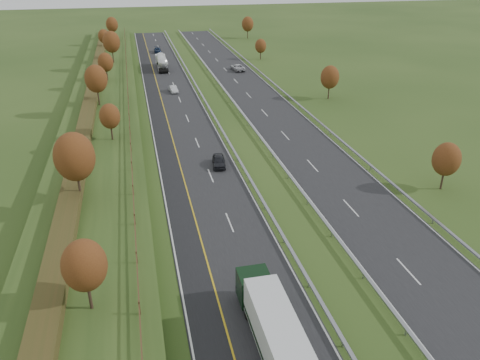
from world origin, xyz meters
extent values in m
plane|color=#2B4318|center=(8.00, 55.00, 0.00)|extent=(400.00, 400.00, 0.00)
cube|color=black|center=(0.00, 60.00, 0.02)|extent=(10.50, 200.00, 0.04)
cube|color=black|center=(16.50, 60.00, 0.02)|extent=(10.50, 200.00, 0.04)
cube|color=black|center=(-3.75, 60.00, 0.02)|extent=(3.00, 200.00, 0.04)
cube|color=silver|center=(-5.05, 60.00, 0.05)|extent=(0.15, 200.00, 0.01)
cube|color=gold|center=(-2.25, 60.00, 0.05)|extent=(0.15, 200.00, 0.01)
cube|color=silver|center=(5.05, 60.00, 0.05)|extent=(0.15, 200.00, 0.01)
cube|color=silver|center=(11.45, 60.00, 0.05)|extent=(0.15, 200.00, 0.01)
cube|color=silver|center=(21.55, 60.00, 0.05)|extent=(0.15, 200.00, 0.01)
cube|color=silver|center=(1.25, 11.00, 0.05)|extent=(0.15, 4.00, 0.01)
cube|color=silver|center=(15.25, 11.00, 0.05)|extent=(0.15, 4.00, 0.01)
cube|color=silver|center=(1.25, 23.00, 0.05)|extent=(0.15, 4.00, 0.01)
cube|color=silver|center=(15.25, 23.00, 0.05)|extent=(0.15, 4.00, 0.01)
cube|color=silver|center=(1.25, 35.00, 0.05)|extent=(0.15, 4.00, 0.01)
cube|color=silver|center=(15.25, 35.00, 0.05)|extent=(0.15, 4.00, 0.01)
cube|color=silver|center=(1.25, 47.00, 0.05)|extent=(0.15, 4.00, 0.01)
cube|color=silver|center=(15.25, 47.00, 0.05)|extent=(0.15, 4.00, 0.01)
cube|color=silver|center=(1.25, 59.00, 0.05)|extent=(0.15, 4.00, 0.01)
cube|color=silver|center=(15.25, 59.00, 0.05)|extent=(0.15, 4.00, 0.01)
cube|color=silver|center=(1.25, 71.00, 0.05)|extent=(0.15, 4.00, 0.01)
cube|color=silver|center=(15.25, 71.00, 0.05)|extent=(0.15, 4.00, 0.01)
cube|color=silver|center=(1.25, 83.00, 0.05)|extent=(0.15, 4.00, 0.01)
cube|color=silver|center=(15.25, 83.00, 0.05)|extent=(0.15, 4.00, 0.01)
cube|color=silver|center=(1.25, 95.00, 0.05)|extent=(0.15, 4.00, 0.01)
cube|color=silver|center=(15.25, 95.00, 0.05)|extent=(0.15, 4.00, 0.01)
cube|color=silver|center=(1.25, 107.00, 0.05)|extent=(0.15, 4.00, 0.01)
cube|color=silver|center=(15.25, 107.00, 0.05)|extent=(0.15, 4.00, 0.01)
cube|color=silver|center=(1.25, 119.00, 0.05)|extent=(0.15, 4.00, 0.01)
cube|color=silver|center=(15.25, 119.00, 0.05)|extent=(0.15, 4.00, 0.01)
cube|color=silver|center=(1.25, 131.00, 0.05)|extent=(0.15, 4.00, 0.01)
cube|color=silver|center=(15.25, 131.00, 0.05)|extent=(0.15, 4.00, 0.01)
cube|color=silver|center=(1.25, 143.00, 0.05)|extent=(0.15, 4.00, 0.01)
cube|color=silver|center=(15.25, 143.00, 0.05)|extent=(0.15, 4.00, 0.01)
cube|color=silver|center=(1.25, 155.00, 0.05)|extent=(0.15, 4.00, 0.01)
cube|color=silver|center=(15.25, 155.00, 0.05)|extent=(0.15, 4.00, 0.01)
cube|color=#2B4318|center=(-13.00, 60.00, 1.00)|extent=(12.00, 200.00, 2.00)
cube|color=#373817|center=(-15.00, 60.00, 2.55)|extent=(2.20, 180.00, 1.10)
cube|color=#422B19|center=(-8.50, 60.00, 2.55)|extent=(0.08, 184.00, 0.10)
cube|color=#422B19|center=(-8.50, 60.00, 2.95)|extent=(0.08, 184.00, 0.10)
cube|color=#422B19|center=(-8.50, 8.50, 2.60)|extent=(0.12, 0.12, 1.20)
cube|color=#422B19|center=(-8.50, 15.00, 2.60)|extent=(0.12, 0.12, 1.20)
cube|color=#422B19|center=(-8.50, 21.50, 2.60)|extent=(0.12, 0.12, 1.20)
cube|color=#422B19|center=(-8.50, 28.00, 2.60)|extent=(0.12, 0.12, 1.20)
cube|color=#422B19|center=(-8.50, 34.50, 2.60)|extent=(0.12, 0.12, 1.20)
cube|color=#422B19|center=(-8.50, 41.00, 2.60)|extent=(0.12, 0.12, 1.20)
cube|color=#422B19|center=(-8.50, 47.50, 2.60)|extent=(0.12, 0.12, 1.20)
cube|color=#422B19|center=(-8.50, 54.00, 2.60)|extent=(0.12, 0.12, 1.20)
cube|color=#422B19|center=(-8.50, 60.50, 2.60)|extent=(0.12, 0.12, 1.20)
cube|color=#422B19|center=(-8.50, 67.00, 2.60)|extent=(0.12, 0.12, 1.20)
cube|color=#422B19|center=(-8.50, 73.50, 2.60)|extent=(0.12, 0.12, 1.20)
cube|color=#422B19|center=(-8.50, 80.00, 2.60)|extent=(0.12, 0.12, 1.20)
cube|color=#422B19|center=(-8.50, 86.50, 2.60)|extent=(0.12, 0.12, 1.20)
cube|color=#422B19|center=(-8.50, 93.00, 2.60)|extent=(0.12, 0.12, 1.20)
cube|color=#422B19|center=(-8.50, 99.50, 2.60)|extent=(0.12, 0.12, 1.20)
cube|color=#422B19|center=(-8.50, 106.00, 2.60)|extent=(0.12, 0.12, 1.20)
cube|color=#422B19|center=(-8.50, 112.50, 2.60)|extent=(0.12, 0.12, 1.20)
cube|color=#422B19|center=(-8.50, 119.00, 2.60)|extent=(0.12, 0.12, 1.20)
cube|color=#422B19|center=(-8.50, 125.50, 2.60)|extent=(0.12, 0.12, 1.20)
cube|color=#422B19|center=(-8.50, 132.00, 2.60)|extent=(0.12, 0.12, 1.20)
cube|color=#422B19|center=(-8.50, 138.50, 2.60)|extent=(0.12, 0.12, 1.20)
cube|color=#422B19|center=(-8.50, 145.00, 2.60)|extent=(0.12, 0.12, 1.20)
cube|color=#422B19|center=(-8.50, 151.50, 2.60)|extent=(0.12, 0.12, 1.20)
cube|color=gray|center=(5.70, 60.00, 0.62)|extent=(0.32, 200.00, 0.18)
cube|color=gray|center=(5.70, 4.00, 0.28)|extent=(0.10, 0.14, 0.56)
cube|color=gray|center=(5.70, 11.00, 0.28)|extent=(0.10, 0.14, 0.56)
cube|color=gray|center=(5.70, 18.00, 0.28)|extent=(0.10, 0.14, 0.56)
cube|color=gray|center=(5.70, 25.00, 0.28)|extent=(0.10, 0.14, 0.56)
cube|color=gray|center=(5.70, 32.00, 0.28)|extent=(0.10, 0.14, 0.56)
cube|color=gray|center=(5.70, 39.00, 0.28)|extent=(0.10, 0.14, 0.56)
cube|color=gray|center=(5.70, 46.00, 0.28)|extent=(0.10, 0.14, 0.56)
cube|color=gray|center=(5.70, 53.00, 0.28)|extent=(0.10, 0.14, 0.56)
cube|color=gray|center=(5.70, 60.00, 0.28)|extent=(0.10, 0.14, 0.56)
cube|color=gray|center=(5.70, 67.00, 0.28)|extent=(0.10, 0.14, 0.56)
cube|color=gray|center=(5.70, 74.00, 0.28)|extent=(0.10, 0.14, 0.56)
cube|color=gray|center=(5.70, 81.00, 0.28)|extent=(0.10, 0.14, 0.56)
cube|color=gray|center=(5.70, 88.00, 0.28)|extent=(0.10, 0.14, 0.56)
cube|color=gray|center=(5.70, 95.00, 0.28)|extent=(0.10, 0.14, 0.56)
cube|color=gray|center=(5.70, 102.00, 0.28)|extent=(0.10, 0.14, 0.56)
cube|color=gray|center=(5.70, 109.00, 0.28)|extent=(0.10, 0.14, 0.56)
cube|color=gray|center=(5.70, 116.00, 0.28)|extent=(0.10, 0.14, 0.56)
cube|color=gray|center=(5.70, 123.00, 0.28)|extent=(0.10, 0.14, 0.56)
cube|color=gray|center=(5.70, 130.00, 0.28)|extent=(0.10, 0.14, 0.56)
cube|color=gray|center=(5.70, 137.00, 0.28)|extent=(0.10, 0.14, 0.56)
cube|color=gray|center=(5.70, 144.00, 0.28)|extent=(0.10, 0.14, 0.56)
cube|color=gray|center=(5.70, 151.00, 0.28)|extent=(0.10, 0.14, 0.56)
cube|color=gray|center=(5.70, 158.00, 0.28)|extent=(0.10, 0.14, 0.56)
cube|color=gray|center=(10.80, 60.00, 0.62)|extent=(0.32, 200.00, 0.18)
cube|color=gray|center=(10.80, 4.00, 0.28)|extent=(0.10, 0.14, 0.56)
cube|color=gray|center=(10.80, 11.00, 0.28)|extent=(0.10, 0.14, 0.56)
cube|color=gray|center=(10.80, 18.00, 0.28)|extent=(0.10, 0.14, 0.56)
cube|color=gray|center=(10.80, 25.00, 0.28)|extent=(0.10, 0.14, 0.56)
cube|color=gray|center=(10.80, 32.00, 0.28)|extent=(0.10, 0.14, 0.56)
cube|color=gray|center=(10.80, 39.00, 0.28)|extent=(0.10, 0.14, 0.56)
cube|color=gray|center=(10.80, 46.00, 0.28)|extent=(0.10, 0.14, 0.56)
cube|color=gray|center=(10.80, 53.00, 0.28)|extent=(0.10, 0.14, 0.56)
cube|color=gray|center=(10.80, 60.00, 0.28)|extent=(0.10, 0.14, 0.56)
cube|color=gray|center=(10.80, 67.00, 0.28)|extent=(0.10, 0.14, 0.56)
cube|color=gray|center=(10.80, 74.00, 0.28)|extent=(0.10, 0.14, 0.56)
cube|color=gray|center=(10.80, 81.00, 0.28)|extent=(0.10, 0.14, 0.56)
cube|color=gray|center=(10.80, 88.00, 0.28)|extent=(0.10, 0.14, 0.56)
cube|color=gray|center=(10.80, 95.00, 0.28)|extent=(0.10, 0.14, 0.56)
cube|color=gray|center=(10.80, 102.00, 0.28)|extent=(0.10, 0.14, 0.56)
cube|color=gray|center=(10.80, 109.00, 0.28)|extent=(0.10, 0.14, 0.56)
cube|color=gray|center=(10.80, 116.00, 0.28)|extent=(0.10, 0.14, 0.56)
cube|color=gray|center=(10.80, 123.00, 0.28)|extent=(0.10, 0.14, 0.56)
cube|color=gray|center=(10.80, 130.00, 0.28)|extent=(0.10, 0.14, 0.56)
cube|color=gray|center=(10.80, 137.00, 0.28)|extent=(0.10, 0.14, 0.56)
cube|color=gray|center=(10.80, 144.00, 0.28)|extent=(0.10, 0.14, 0.56)
cube|color=gray|center=(10.80, 151.00, 0.28)|extent=(0.10, 0.14, 0.56)
cube|color=gray|center=(10.80, 158.00, 0.28)|extent=(0.10, 0.14, 0.56)
cube|color=gray|center=(22.30, 60.00, 0.62)|extent=(0.32, 200.00, 0.18)
cube|color=gray|center=(22.30, 18.00, 0.28)|extent=(0.10, 0.14, 0.56)
cube|color=gray|center=(22.30, 32.00, 0.28)|extent=(0.10, 0.14, 0.56)
cube|color=gray|center=(22.30, 46.00, 0.28)|extent=(0.10, 0.14, 0.56)
cube|color=gray|center=(22.30, 60.00, 0.28)|extent=(0.10, 0.14, 0.56)
cube|color=gray|center=(22.30, 74.00, 0.28)|extent=(0.10, 0.14, 0.56)
cube|color=gray|center=(22.30, 88.00, 0.28)|extent=(0.10, 0.14, 0.56)
cube|color=gray|center=(22.30, 102.00, 0.28)|extent=(0.10, 0.14, 0.56)
cube|color=gray|center=(22.30, 116.00, 0.28)|extent=(0.10, 0.14, 0.56)
cube|color=gray|center=(22.30, 130.00, 0.28)|extent=(0.10, 0.14, 0.56)
cube|color=gray|center=(22.30, 144.00, 0.28)|extent=(0.10, 0.14, 0.56)
cube|color=gray|center=(22.30, 158.00, 0.28)|extent=(0.10, 0.14, 0.56)
cylinder|color=#2D2116|center=(-12.00, 10.00, 3.21)|extent=(0.24, 0.24, 2.43)
ellipsoid|color=#532912|center=(-12.00, 10.00, 5.89)|extent=(3.24, 3.24, 4.05)
cylinder|color=#2D2116|center=(-14.00, 28.00, 3.58)|extent=(0.24, 0.24, 3.15)
ellipsoid|color=#532912|center=(-14.00, 28.00, 7.04)|extent=(4.20, 4.20, 5.25)
cylinder|color=#2D2116|center=(-11.00, 46.00, 3.08)|extent=(0.24, 0.24, 2.16)
ellipsoid|color=#532912|center=(-11.00, 46.00, 5.46)|extent=(2.88, 2.88, 3.60)
cylinder|color=#2D2116|center=(-13.50, 64.00, 3.44)|extent=(0.24, 0.24, 2.88)
ellipsoid|color=#532912|center=(-13.50, 64.00, 6.61)|extent=(3.84, 3.84, 4.80)
cylinder|color=#2D2116|center=(-12.50, 82.00, 3.17)|extent=(0.24, 0.24, 2.34)
ellipsoid|color=#532912|center=(-12.50, 82.00, 5.74)|extent=(3.12, 3.12, 3.90)
cylinder|color=#2D2116|center=(-11.50, 100.00, 3.53)|extent=(0.24, 0.24, 3.06)
ellipsoid|color=#532912|center=(-11.50, 100.00, 6.90)|extent=(4.08, 4.08, 5.10)
cylinder|color=#2D2116|center=(-14.00, 118.00, 3.12)|extent=(0.24, 0.24, 2.25)
ellipsoid|color=#532912|center=(-14.00, 118.00, 5.60)|extent=(3.00, 3.00, 3.75)
cylinder|color=#2D2116|center=(-12.00, 136.00, 3.35)|extent=(0.24, 0.24, 2.70)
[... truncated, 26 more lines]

